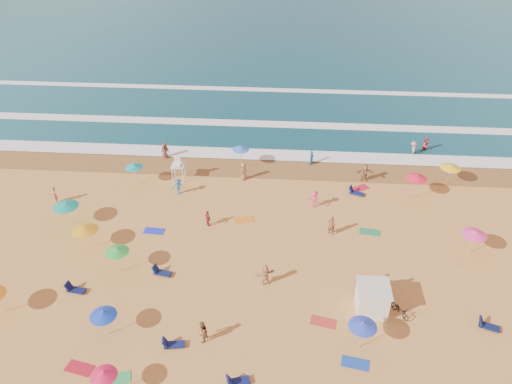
{
  "coord_description": "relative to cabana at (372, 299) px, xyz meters",
  "views": [
    {
      "loc": [
        0.37,
        -29.74,
        25.94
      ],
      "look_at": [
        -2.16,
        6.0,
        1.5
      ],
      "focal_mm": 35.0,
      "sensor_mm": 36.0,
      "label": 1
    }
  ],
  "objects": [
    {
      "name": "towels",
      "position": [
        -3.09,
        3.56,
        -0.98
      ],
      "size": [
        36.57,
        23.94,
        0.03
      ],
      "color": "#B31628",
      "rests_on": "ground"
    },
    {
      "name": "cabana",
      "position": [
        0.0,
        0.0,
        0.0
      ],
      "size": [
        2.0,
        2.0,
        2.0
      ],
      "primitive_type": "cube",
      "color": "silver",
      "rests_on": "ground"
    },
    {
      "name": "beach_umbrellas",
      "position": [
        -3.77,
        5.55,
        1.03
      ],
      "size": [
        50.82,
        27.25,
        0.79
      ],
      "color": "#FF1A35",
      "rests_on": "ground"
    },
    {
      "name": "beachgoers",
      "position": [
        -6.29,
        11.29,
        -0.2
      ],
      "size": [
        40.57,
        27.02,
        2.09
      ],
      "color": "tan",
      "rests_on": "ground"
    },
    {
      "name": "wet_sand",
      "position": [
        -6.53,
        18.04,
        -0.99
      ],
      "size": [
        220.0,
        220.0,
        0.0
      ],
      "primitive_type": "plane",
      "color": "olive",
      "rests_on": "ground"
    },
    {
      "name": "surf_foam",
      "position": [
        -6.53,
        26.86,
        -0.9
      ],
      "size": [
        200.0,
        18.7,
        0.05
      ],
      "color": "white",
      "rests_on": "ground"
    },
    {
      "name": "loungers",
      "position": [
        -1.87,
        2.98,
        -0.83
      ],
      "size": [
        39.68,
        21.28,
        0.34
      ],
      "color": "#0E1348",
      "rests_on": "ground"
    },
    {
      "name": "ground",
      "position": [
        -6.53,
        5.54,
        -1.0
      ],
      "size": [
        220.0,
        220.0,
        0.0
      ],
      "primitive_type": "plane",
      "color": "gold",
      "rests_on": "ground"
    },
    {
      "name": "lifeguard_stand",
      "position": [
        -16.36,
        15.42,
        0.05
      ],
      "size": [
        1.2,
        1.2,
        2.1
      ],
      "primitive_type": null,
      "color": "white",
      "rests_on": "ground"
    },
    {
      "name": "cabana_roof",
      "position": [
        0.0,
        0.0,
        1.06
      ],
      "size": [
        2.2,
        2.2,
        0.12
      ],
      "primitive_type": "cube",
      "color": "silver",
      "rests_on": "cabana"
    },
    {
      "name": "bicycle",
      "position": [
        1.9,
        -0.3,
        -0.56
      ],
      "size": [
        1.4,
        1.73,
        0.88
      ],
      "primitive_type": "imported",
      "rotation": [
        0.0,
        0.0,
        0.57
      ],
      "color": "black",
      "rests_on": "ground"
    }
  ]
}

